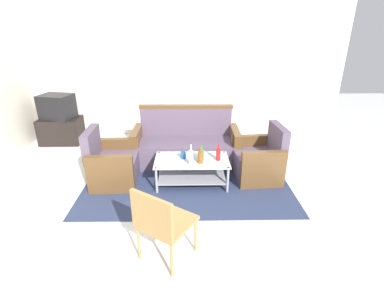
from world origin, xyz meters
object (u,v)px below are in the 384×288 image
at_px(coffee_table, 192,168).
at_px(cup, 183,155).
at_px(couch, 186,145).
at_px(bottle_clear, 191,157).
at_px(wicker_chair, 161,220).
at_px(television, 57,107).
at_px(bottle_brown, 200,157).
at_px(armchair_right, 259,161).
at_px(tv_stand, 61,130).
at_px(bottle_red, 218,154).
at_px(bottle_green, 202,155).
at_px(armchair_left, 113,165).

relative_size(coffee_table, cup, 11.00).
bearing_deg(couch, bottle_clear, 95.36).
height_order(cup, wicker_chair, wicker_chair).
bearing_deg(cup, television, 146.29).
relative_size(couch, bottle_brown, 7.17).
xyz_separation_m(armchair_right, tv_stand, (-3.70, 1.53, -0.03)).
bearing_deg(bottle_clear, bottle_brown, 20.50).
bearing_deg(bottle_red, tv_stand, 150.05).
bearing_deg(couch, television, -19.97).
distance_m(bottle_green, tv_stand, 3.30).
distance_m(armchair_left, bottle_clear, 1.24).
distance_m(bottle_green, cup, 0.28).
distance_m(bottle_brown, wicker_chair, 1.49).
distance_m(bottle_green, wicker_chair, 1.60).
bearing_deg(wicker_chair, armchair_right, 85.62).
bearing_deg(wicker_chair, couch, 118.27).
relative_size(bottle_brown, wicker_chair, 0.30).
height_order(armchair_right, bottle_clear, armchair_right).
bearing_deg(armchair_left, coffee_table, 84.25).
relative_size(bottle_clear, television, 0.45).
distance_m(armchair_left, bottle_red, 1.61).
relative_size(couch, cup, 18.09).
height_order(bottle_brown, television, television).
bearing_deg(coffee_table, bottle_clear, -95.39).
bearing_deg(bottle_green, armchair_left, 176.00).
bearing_deg(bottle_red, couch, 121.33).
relative_size(bottle_red, wicker_chair, 0.30).
bearing_deg(bottle_red, television, 150.01).
height_order(bottle_brown, wicker_chair, wicker_chair).
xyz_separation_m(armchair_left, cup, (1.08, -0.04, 0.17)).
relative_size(cup, tv_stand, 0.12).
xyz_separation_m(armchair_left, bottle_brown, (1.33, -0.20, 0.22)).
bearing_deg(bottle_clear, cup, 117.96).
relative_size(armchair_right, bottle_brown, 3.37).
distance_m(bottle_red, bottle_clear, 0.43).
xyz_separation_m(couch, bottle_red, (0.48, -0.78, 0.19)).
bearing_deg(wicker_chair, tv_stand, 159.55).
xyz_separation_m(bottle_clear, wicker_chair, (-0.31, -1.37, -0.03)).
bearing_deg(wicker_chair, bottle_brown, 106.73).
relative_size(armchair_left, television, 1.24).
height_order(coffee_table, bottle_red, bottle_red).
bearing_deg(television, bottle_brown, 160.01).
height_order(bottle_red, television, television).
bearing_deg(cup, bottle_brown, -33.01).
bearing_deg(tv_stand, bottle_green, -31.88).
xyz_separation_m(bottle_brown, bottle_green, (0.03, 0.10, -0.01)).
height_order(bottle_red, bottle_clear, bottle_clear).
bearing_deg(tv_stand, armchair_left, -48.74).
bearing_deg(armchair_right, bottle_green, 98.83).
xyz_separation_m(armchair_right, television, (-3.70, 1.53, 0.47)).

